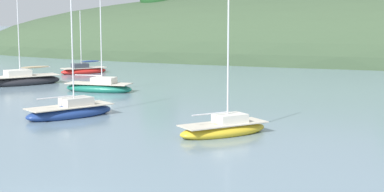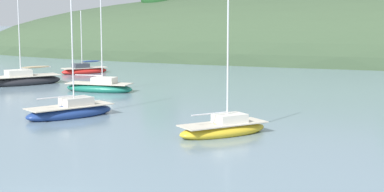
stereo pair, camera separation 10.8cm
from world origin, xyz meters
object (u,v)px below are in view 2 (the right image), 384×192
sailboat_grey_yawl (84,70)px  sailboat_blue_center (71,111)px  sailboat_navy_dinghy (224,129)px  sailboat_black_sloop (100,87)px  sailboat_cream_ketch (24,80)px

sailboat_grey_yawl → sailboat_blue_center: size_ratio=0.78×
sailboat_grey_yawl → sailboat_navy_dinghy: size_ratio=0.89×
sailboat_grey_yawl → sailboat_blue_center: bearing=-66.0°
sailboat_blue_center → sailboat_grey_yawl: bearing=114.0°
sailboat_navy_dinghy → sailboat_black_sloop: bearing=133.9°
sailboat_blue_center → sailboat_cream_ketch: bearing=130.0°
sailboat_navy_dinghy → sailboat_black_sloop: (-13.62, 14.18, 0.02)m
sailboat_blue_center → sailboat_navy_dinghy: sailboat_blue_center is taller
sailboat_grey_yawl → sailboat_blue_center: sailboat_blue_center is taller
sailboat_blue_center → sailboat_black_sloop: bearing=105.6°
sailboat_grey_yawl → sailboat_black_sloop: sailboat_black_sloop is taller
sailboat_blue_center → sailboat_cream_ketch: 18.13m
sailboat_blue_center → sailboat_black_sloop: sailboat_blue_center is taller
sailboat_blue_center → sailboat_cream_ketch: size_ratio=1.03×
sailboat_grey_yawl → sailboat_black_sloop: size_ratio=0.85×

